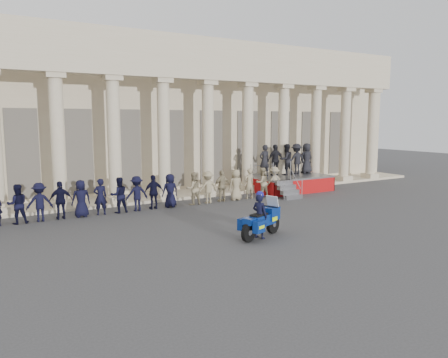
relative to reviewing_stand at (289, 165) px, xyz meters
The scene contains 6 objects.
ground 11.74m from the reviewing_stand, 141.04° to the right, with size 90.00×90.00×0.00m, color #39393B.
building 12.09m from the reviewing_stand, 140.63° to the left, with size 40.00×12.50×9.00m.
officer_rank 11.31m from the reviewing_stand, behind, with size 19.73×0.61×1.62m.
reviewing_stand is the anchor object (origin of this frame).
motorcycle 11.04m from the reviewing_stand, 134.05° to the right, with size 2.13×1.25×1.42m.
rider 11.14m from the reviewing_stand, 134.31° to the right, with size 0.57×0.69×1.70m.
Camera 1 is at (-7.53, -13.05, 4.19)m, focal length 35.00 mm.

